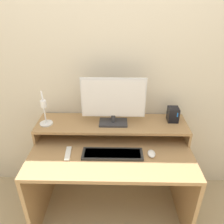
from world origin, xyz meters
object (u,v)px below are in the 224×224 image
Objects in this scene: monitor at (113,101)px; keyboard at (112,154)px; desk_lamp at (45,114)px; router_dock at (173,114)px; remote_control at (68,153)px; mouse at (151,154)px.

monitor is 0.42m from keyboard.
monitor is 1.71× the size of desk_lamp.
desk_lamp is 0.63m from keyboard.
remote_control is (-0.86, -0.32, -0.18)m from router_dock.
remote_control is (0.20, -0.18, -0.25)m from desk_lamp.
monitor is 0.52m from mouse.
keyboard reaches higher than remote_control.
desk_lamp is 1.88× the size of remote_control.
router_dock reaches higher than remote_control.
desk_lamp is at bearing -172.74° from router_dock.
keyboard is at bearing 0.03° from remote_control.
desk_lamp is 0.37m from remote_control.
keyboard is at bearing -90.43° from monitor.
desk_lamp is at bearing 168.20° from mouse.
keyboard is at bearing -179.18° from mouse.
desk_lamp reaches higher than remote_control.
monitor is 0.55m from remote_control.
desk_lamp reaches higher than keyboard.
desk_lamp is 3.30× the size of mouse.
monitor is at bearing -173.92° from router_dock.
keyboard is 0.30m from mouse.
mouse reaches higher than keyboard.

